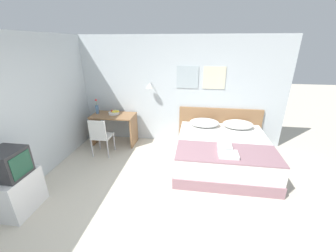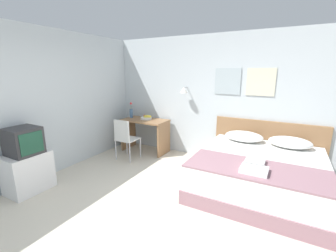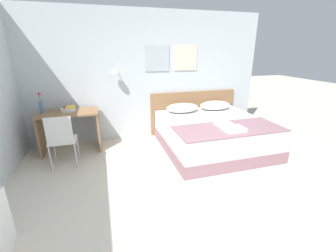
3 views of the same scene
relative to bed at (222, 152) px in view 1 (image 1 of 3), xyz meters
The scene contains 15 objects.
ground_plane 2.13m from the bed, 124.80° to the right, with size 24.00×24.00×0.00m, color beige.
wall_back 1.91m from the bed, 138.17° to the left, with size 5.43×0.31×2.65m.
bed is the anchor object (origin of this frame).
headboard 1.03m from the bed, 90.00° to the left, with size 2.04×0.06×0.96m.
pillow_left 0.89m from the bed, 119.28° to the left, with size 0.70×0.46×0.19m.
pillow_right 0.89m from the bed, 60.72° to the left, with size 0.70×0.46×0.19m.
throw_blanket 0.65m from the bed, 90.00° to the right, with size 1.86×0.79×0.02m.
folded_towel_near_foot 0.56m from the bed, 94.06° to the right, with size 0.26×0.31×0.06m.
folded_towel_mid_bed 0.79m from the bed, 90.13° to the right, with size 0.34×0.27×0.06m.
desk 2.77m from the bed, 165.66° to the left, with size 1.07×0.60×0.78m.
desk_chair 2.74m from the bed, behind, with size 0.42×0.42×0.91m.
fruit_bowl 2.81m from the bed, 164.70° to the left, with size 0.29×0.26×0.11m.
flower_vase 3.25m from the bed, 166.86° to the left, with size 0.08×0.08×0.38m.
tv_stand 3.72m from the bed, 151.28° to the right, with size 0.46×0.64×0.63m.
television 3.76m from the bed, 151.25° to the right, with size 0.45×0.44×0.43m.
Camera 1 is at (0.60, -2.26, 2.47)m, focal length 22.00 mm.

